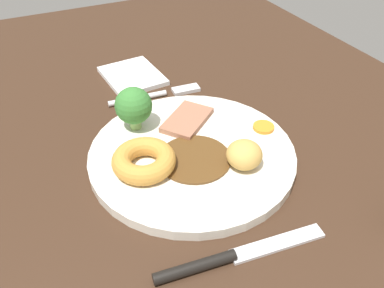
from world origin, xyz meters
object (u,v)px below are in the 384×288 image
(broccoli_floret, at_px, (134,106))
(folded_napkin, at_px, (132,76))
(fork, at_px, (158,95))
(meat_slice_main, at_px, (188,120))
(dinner_plate, at_px, (192,154))
(carrot_coin_front, at_px, (264,127))
(knife, at_px, (226,258))
(roast_potato_left, at_px, (244,155))
(yorkshire_pudding, at_px, (144,160))

(broccoli_floret, bearing_deg, folded_napkin, 163.21)
(fork, relative_size, folded_napkin, 1.39)
(broccoli_floret, bearing_deg, meat_slice_main, 74.10)
(dinner_plate, bearing_deg, carrot_coin_front, 89.62)
(carrot_coin_front, xyz_separation_m, folded_napkin, (-0.24, -0.11, -0.01))
(knife, bearing_deg, folded_napkin, 90.95)
(knife, distance_m, folded_napkin, 0.40)
(roast_potato_left, relative_size, knife, 0.24)
(dinner_plate, xyz_separation_m, roast_potato_left, (0.05, 0.04, 0.02))
(knife, bearing_deg, fork, 86.63)
(yorkshire_pudding, height_order, roast_potato_left, roast_potato_left)
(broccoli_floret, bearing_deg, knife, 2.88)
(dinner_plate, height_order, broccoli_floret, broccoli_floret)
(folded_napkin, bearing_deg, meat_slice_main, 7.44)
(carrot_coin_front, height_order, knife, carrot_coin_front)
(carrot_coin_front, distance_m, knife, 0.22)
(roast_potato_left, distance_m, fork, 0.22)
(dinner_plate, bearing_deg, meat_slice_main, 159.27)
(yorkshire_pudding, relative_size, roast_potato_left, 1.76)
(roast_potato_left, distance_m, broccoli_floret, 0.16)
(meat_slice_main, xyz_separation_m, fork, (-0.10, -0.01, -0.01))
(meat_slice_main, height_order, fork, meat_slice_main)
(carrot_coin_front, relative_size, broccoli_floret, 0.48)
(dinner_plate, height_order, fork, dinner_plate)
(folded_napkin, bearing_deg, knife, -5.22)
(fork, bearing_deg, dinner_plate, -91.40)
(carrot_coin_front, relative_size, fork, 0.19)
(folded_napkin, bearing_deg, fork, 12.82)
(roast_potato_left, height_order, broccoli_floret, broccoli_floret)
(yorkshire_pudding, xyz_separation_m, folded_napkin, (-0.24, 0.07, -0.02))
(roast_potato_left, bearing_deg, dinner_plate, -140.52)
(roast_potato_left, relative_size, folded_napkin, 0.41)
(broccoli_floret, relative_size, knife, 0.33)
(carrot_coin_front, bearing_deg, fork, -150.02)
(fork, bearing_deg, yorkshire_pudding, -112.23)
(yorkshire_pudding, relative_size, fork, 0.51)
(knife, height_order, folded_napkin, knife)
(dinner_plate, relative_size, meat_slice_main, 3.40)
(roast_potato_left, bearing_deg, folded_napkin, -171.13)
(fork, bearing_deg, carrot_coin_front, -55.66)
(meat_slice_main, distance_m, knife, 0.23)
(roast_potato_left, bearing_deg, fork, -172.56)
(carrot_coin_front, bearing_deg, knife, -43.29)
(meat_slice_main, relative_size, knife, 0.43)
(carrot_coin_front, height_order, fork, carrot_coin_front)
(fork, xyz_separation_m, knife, (0.32, -0.05, 0.00))
(roast_potato_left, bearing_deg, meat_slice_main, -168.89)
(meat_slice_main, height_order, carrot_coin_front, meat_slice_main)
(yorkshire_pudding, relative_size, carrot_coin_front, 2.66)
(dinner_plate, height_order, meat_slice_main, meat_slice_main)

